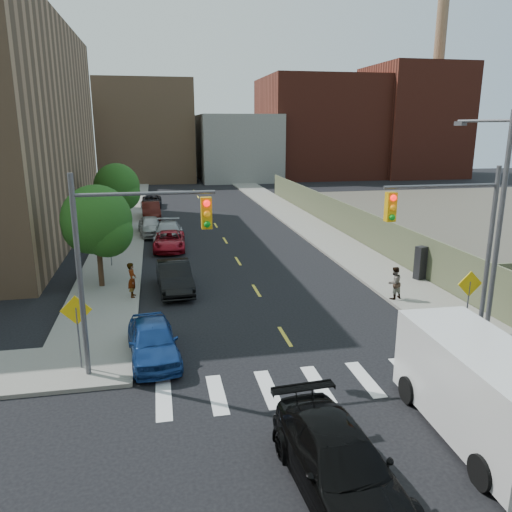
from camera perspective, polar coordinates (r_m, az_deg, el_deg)
name	(u,v)px	position (r m, az deg, el deg)	size (l,w,h in m)	color
ground	(362,460)	(14.26, 12.02, -21.88)	(160.00, 160.00, 0.00)	black
sidewalk_nw	(129,210)	(52.66, -14.31, 5.15)	(3.50, 73.00, 0.15)	gray
sidewalk_ne	(277,205)	(54.08, 2.39, 5.83)	(3.50, 73.00, 0.15)	gray
fence_north	(337,215)	(41.68, 9.27, 4.62)	(0.12, 44.00, 2.50)	#70714F
bg_bldg_west	(36,142)	(82.25, -23.82, 11.82)	(14.00, 18.00, 12.00)	#592319
bg_bldg_midwest	(146,131)	(82.43, -12.41, 13.76)	(14.00, 16.00, 15.00)	#8C6B4C
bg_bldg_center	(237,147)	(81.51, -2.22, 12.31)	(12.00, 16.00, 10.00)	gray
bg_bldg_east	(317,128)	(86.69, 7.01, 14.34)	(18.00, 18.00, 16.00)	#592319
bg_bldg_fareast	(412,122)	(91.14, 17.36, 14.45)	(14.00, 16.00, 18.00)	#592319
smokestack	(436,91)	(93.25, 19.87, 17.33)	(1.80, 1.80, 28.00)	#8C6B4C
signal_nw	(126,248)	(16.91, -14.68, 0.89)	(4.59, 0.30, 7.00)	#59595E
signal_ne	(455,233)	(20.07, 21.82, 2.45)	(4.59, 0.30, 7.00)	#59595E
streetlight_ne	(495,209)	(21.94, 25.61, 4.86)	(0.25, 3.70, 9.00)	#59595E
warn_sign_nw	(77,319)	(18.33, -19.79, -6.75)	(1.06, 0.06, 2.83)	#59595E
warn_sign_ne	(469,291)	(21.76, 23.18, -3.71)	(1.06, 0.06, 2.83)	#59595E
warn_sign_midwest	(110,236)	(31.22, -16.39, 2.23)	(1.06, 0.06, 2.83)	#59595E
tree_west_near	(97,224)	(27.10, -17.72, 3.49)	(3.66, 3.64, 5.52)	#332114
tree_west_far	(117,189)	(41.87, -15.60, 7.40)	(3.66, 3.64, 5.52)	#332114
parked_car_blue	(153,341)	(19.04, -11.70, -9.44)	(1.74, 4.31, 1.47)	navy
parked_car_black	(174,277)	(26.37, -9.30, -2.36)	(1.63, 4.68, 1.54)	black
parked_car_red	(169,241)	(35.21, -9.88, 1.73)	(2.14, 4.63, 1.29)	maroon
parked_car_silver	(168,233)	(37.44, -9.99, 2.66)	(2.08, 5.11, 1.48)	#A4A6AB
parked_car_white	(151,226)	(40.12, -11.96, 3.37)	(1.77, 4.39, 1.50)	#BABABA
parked_car_maroon	(151,210)	(47.42, -11.92, 5.12)	(1.63, 4.67, 1.54)	#380F0B
parked_car_grey	(151,201)	(54.40, -11.87, 6.16)	(2.06, 4.46, 1.24)	black
black_sedan	(339,464)	(12.78, 9.52, -22.37)	(2.14, 5.26, 1.53)	black
cargo_van	(477,386)	(15.57, 23.97, -13.39)	(2.63, 6.00, 2.71)	silver
mailbox	(458,326)	(21.41, 22.09, -7.39)	(0.62, 0.54, 1.27)	#0E1157
payphone	(420,263)	(28.97, 18.27, -0.74)	(0.55, 0.45, 1.85)	black
pedestrian_west	(132,280)	(25.43, -13.97, -2.66)	(0.64, 0.42, 1.75)	gray
pedestrian_east	(394,283)	(25.34, 15.53, -2.98)	(0.79, 0.61, 1.62)	gray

